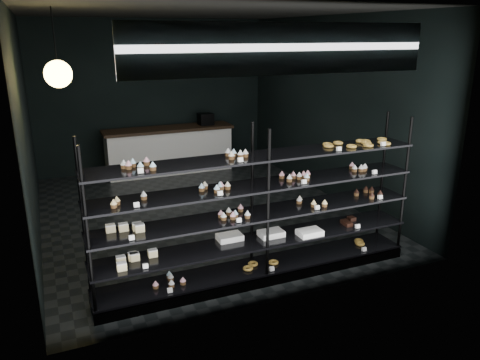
% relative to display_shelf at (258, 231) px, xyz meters
% --- Properties ---
extents(room, '(5.01, 6.01, 3.20)m').
position_rel_display_shelf_xyz_m(room, '(0.05, 2.45, 0.97)').
color(room, black).
rests_on(room, ground).
extents(display_shelf, '(4.00, 0.50, 1.91)m').
position_rel_display_shelf_xyz_m(display_shelf, '(0.00, 0.00, 0.00)').
color(display_shelf, black).
rests_on(display_shelf, room).
extents(signage, '(3.30, 0.05, 0.50)m').
position_rel_display_shelf_xyz_m(signage, '(0.05, -0.48, 2.12)').
color(signage, '#0D1D41').
rests_on(signage, room).
extents(pendant_lamp, '(0.31, 0.31, 0.89)m').
position_rel_display_shelf_xyz_m(pendant_lamp, '(-2.00, 1.17, 1.82)').
color(pendant_lamp, black).
rests_on(pendant_lamp, room).
extents(service_counter, '(2.75, 0.65, 1.23)m').
position_rel_display_shelf_xyz_m(service_counter, '(0.23, 4.95, -0.13)').
color(service_counter, silver).
rests_on(service_counter, room).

